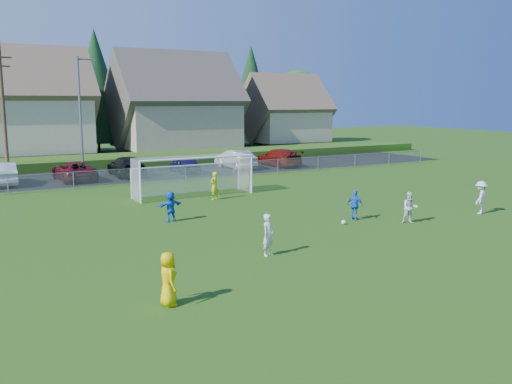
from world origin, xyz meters
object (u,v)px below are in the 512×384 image
(car_d, at_px, (127,166))
(player_white_a, at_px, (268,235))
(car_c, at_px, (74,171))
(soccer_goal, at_px, (192,170))
(soccer_ball, at_px, (344,222))
(car_f, at_px, (235,159))
(car_b, at_px, (2,174))
(player_white_c, at_px, (481,197))
(player_blue_b, at_px, (170,206))
(goalkeeper, at_px, (214,186))
(car_e, at_px, (185,164))
(player_blue_a, at_px, (355,205))
(car_g, at_px, (278,157))
(player_white_b, at_px, (410,208))
(referee, at_px, (168,279))

(car_d, bearing_deg, player_white_a, 88.66)
(car_d, bearing_deg, car_c, 6.05)
(soccer_goal, bearing_deg, soccer_ball, -74.17)
(car_f, bearing_deg, car_b, -0.16)
(player_white_c, bearing_deg, soccer_goal, -70.44)
(player_blue_b, height_order, goalkeeper, goalkeeper)
(soccer_ball, height_order, car_d, car_d)
(player_white_c, xyz_separation_m, car_f, (-2.38, 23.25, -0.05))
(car_c, relative_size, car_e, 1.24)
(player_white_a, height_order, car_c, player_white_a)
(car_e, relative_size, car_f, 0.84)
(player_blue_a, xyz_separation_m, car_g, (8.59, 20.94, 0.03))
(soccer_ball, xyz_separation_m, player_blue_b, (-6.97, 4.72, 0.65))
(player_white_c, relative_size, car_f, 0.35)
(player_white_b, xyz_separation_m, car_c, (-11.17, 22.71, -0.05))
(referee, xyz_separation_m, car_d, (6.78, 27.28, -0.02))
(car_c, distance_m, car_f, 13.69)
(player_blue_b, height_order, car_b, car_b)
(car_e, bearing_deg, soccer_goal, 74.22)
(referee, xyz_separation_m, player_blue_b, (4.01, 10.40, -0.04))
(car_d, relative_size, car_f, 1.08)
(car_d, bearing_deg, player_white_b, 109.78)
(car_c, bearing_deg, player_white_b, 113.70)
(soccer_ball, bearing_deg, player_blue_a, 25.28)
(car_g, bearing_deg, soccer_ball, 65.21)
(car_b, bearing_deg, player_white_b, 126.71)
(player_blue_a, xyz_separation_m, car_e, (-0.59, 20.77, -0.04))
(soccer_ball, xyz_separation_m, player_white_c, (7.82, -1.53, 0.75))
(car_g, bearing_deg, player_white_a, 56.82)
(soccer_ball, distance_m, car_g, 23.57)
(car_c, distance_m, car_e, 8.77)
(player_white_b, relative_size, car_f, 0.31)
(player_blue_a, xyz_separation_m, player_blue_b, (-8.09, 4.19, 0.01))
(car_b, xyz_separation_m, soccer_goal, (9.91, -10.50, 0.83))
(car_b, height_order, soccer_goal, soccer_goal)
(goalkeeper, relative_size, car_g, 0.31)
(car_d, bearing_deg, soccer_goal, 98.27)
(player_white_b, height_order, car_b, car_b)
(player_white_c, relative_size, car_e, 0.42)
(car_b, relative_size, car_d, 0.91)
(soccer_goal, bearing_deg, car_b, 133.36)
(car_b, bearing_deg, car_e, -179.21)
(soccer_ball, bearing_deg, player_white_b, -24.86)
(goalkeeper, relative_size, car_e, 0.40)
(player_white_c, bearing_deg, car_b, -69.38)
(player_white_a, bearing_deg, soccer_goal, 53.99)
(goalkeeper, relative_size, car_f, 0.34)
(player_white_b, bearing_deg, car_f, 113.23)
(car_b, distance_m, car_g, 22.75)
(player_blue_b, bearing_deg, car_d, -110.79)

